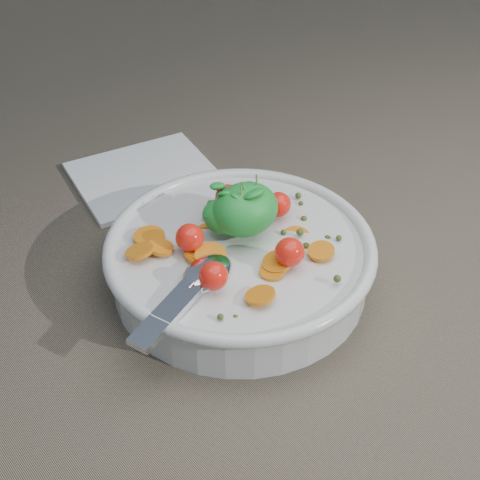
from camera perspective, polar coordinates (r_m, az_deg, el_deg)
ground at (r=0.61m, az=2.06°, el=-2.98°), size 6.00×6.00×0.00m
bowl at (r=0.59m, az=-0.03°, el=-1.61°), size 0.25×0.24×0.10m
napkin at (r=0.74m, az=-8.09°, el=5.44°), size 0.17×0.15×0.01m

